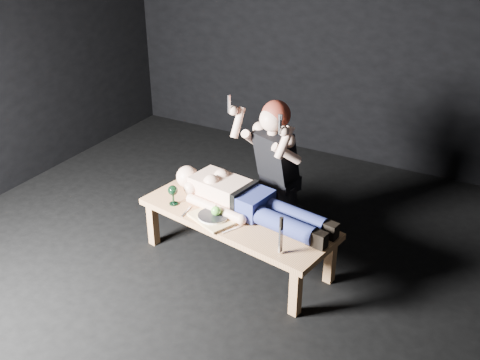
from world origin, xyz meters
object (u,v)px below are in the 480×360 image
at_px(table, 237,239).
at_px(lying_man, 250,199).
at_px(kneeling_woman, 282,168).
at_px(carving_knife, 281,236).
at_px(serving_tray, 213,218).
at_px(goblet, 173,195).

bearing_deg(table, lying_man, 65.07).
distance_m(kneeling_woman, carving_knife, 0.95).
height_order(table, serving_tray, serving_tray).
bearing_deg(serving_tray, table, 46.63).
relative_size(lying_man, kneeling_woman, 1.19).
height_order(lying_man, kneeling_woman, kneeling_woman).
bearing_deg(goblet, carving_knife, -10.83).
relative_size(goblet, carving_knife, 0.58).
xyz_separation_m(table, serving_tray, (-0.14, -0.14, 0.24)).
height_order(table, lying_man, lying_man).
xyz_separation_m(table, goblet, (-0.55, -0.10, 0.31)).
height_order(serving_tray, carving_knife, carving_knife).
bearing_deg(kneeling_woman, table, -84.11).
xyz_separation_m(lying_man, goblet, (-0.62, -0.19, -0.04)).
xyz_separation_m(table, lying_man, (0.06, 0.09, 0.35)).
bearing_deg(serving_tray, carving_knife, -13.74).
relative_size(lying_man, serving_tray, 4.34).
bearing_deg(lying_man, table, -114.93).
height_order(goblet, carving_knife, carving_knife).
relative_size(kneeling_woman, carving_knife, 4.43).
xyz_separation_m(lying_man, serving_tray, (-0.20, -0.24, -0.12)).
bearing_deg(goblet, table, 10.29).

